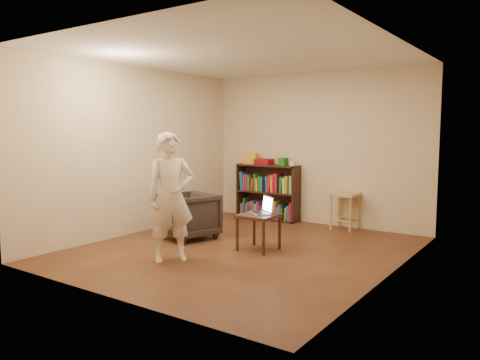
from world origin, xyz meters
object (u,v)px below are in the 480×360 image
Objects in this scene: bookshelf at (268,195)px; armchair at (188,216)px; person at (171,197)px; laptop at (263,210)px; stool at (345,200)px; side_table at (259,220)px.

bookshelf reaches higher than armchair.
person is (0.63, -1.04, 0.45)m from armchair.
person reaches higher than laptop.
stool is 3.18m from person.
laptop reaches higher than armchair.
laptop is at bearing -60.51° from bookshelf.
bookshelf is 1.59× the size of armchair.
armchair is (-0.18, -2.00, -0.10)m from bookshelf.
laptop reaches higher than side_table.
laptop is at bearing -102.63° from stool.
bookshelf reaches higher than stool.
bookshelf is at bearing 177.56° from stool.
bookshelf is 2.45× the size of side_table.
armchair is at bearing -140.83° from laptop.
bookshelf is at bearing 42.43° from person.
stool is 0.79× the size of armchair.
person is at bearing -81.55° from bookshelf.
person reaches higher than bookshelf.
side_table is 0.16m from laptop.
armchair is at bearing -95.12° from bookshelf.
laptop is (1.09, -1.92, 0.11)m from bookshelf.
laptop is (0.02, 0.07, 0.14)m from side_table.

